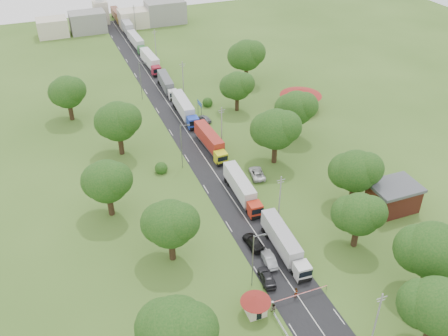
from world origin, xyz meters
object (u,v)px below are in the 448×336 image
guard_booth (256,302)px  truck_0 (284,243)px  car_lane_mid (269,259)px  boom_barrier (292,297)px  car_lane_front (267,277)px  pedestrian_near (296,293)px  info_sign (200,106)px

guard_booth → truck_0: 13.60m
truck_0 → car_lane_mid: size_ratio=3.04×
guard_booth → truck_0: (9.45, 9.77, -0.06)m
boom_barrier → car_lane_front: size_ratio=1.91×
boom_barrier → truck_0: truck_0 is taller
pedestrian_near → guard_booth: bearing=155.6°
info_sign → truck_0: 50.32m
boom_barrier → pedestrian_near: bearing=27.3°
guard_booth → car_lane_front: size_ratio=0.91×
truck_0 → car_lane_mid: 3.77m
car_lane_front → truck_0: bearing=-129.8°
car_lane_mid → guard_booth: bearing=61.2°
guard_booth → info_sign: size_ratio=1.07×
boom_barrier → car_lane_mid: (0.36, 8.41, -0.12)m
pedestrian_near → boom_barrier: bearing=178.7°
boom_barrier → guard_booth: guard_booth is taller
truck_0 → car_lane_front: size_ratio=2.97×
guard_booth → pedestrian_near: bearing=4.2°
truck_0 → pedestrian_near: truck_0 is taller
guard_booth → info_sign: bearing=78.3°
pedestrian_near → info_sign: bearing=56.0°
car_lane_mid → pedestrian_near: pedestrian_near is taller
pedestrian_near → car_lane_mid: bearing=65.8°
guard_booth → pedestrian_near: 6.95m
pedestrian_near → car_lane_front: bearing=91.5°
boom_barrier → info_sign: 60.39m
guard_booth → truck_0: bearing=46.0°
info_sign → car_lane_front: size_ratio=0.85×
info_sign → car_lane_mid: bearing=-96.9°
boom_barrier → pedestrian_near: 1.09m
car_lane_front → pedestrian_near: 5.20m
info_sign → pedestrian_near: size_ratio=2.33×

